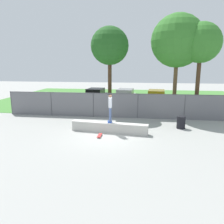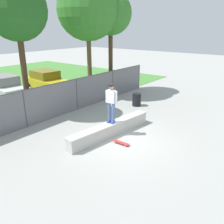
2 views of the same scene
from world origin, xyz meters
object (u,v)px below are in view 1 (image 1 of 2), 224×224
Objects in this scene: car_yellow at (156,98)px; trash_bin at (181,122)px; concrete_ledge at (109,127)px; car_black at (95,96)px; tree_near_left at (110,46)px; skateboarder at (110,106)px; tree_mid at (201,43)px; skateboard at (100,135)px; car_white at (125,97)px; tree_near_right at (178,41)px.

car_yellow is 5.24× the size of trash_bin.
car_yellow is at bearing 69.95° from concrete_ledge.
car_black is at bearing 173.62° from car_yellow.
concrete_ledge is 4.88m from trash_bin.
concrete_ledge is at bearing -81.98° from tree_near_left.
skateboarder is 9.02m from tree_mid.
skateboard is 0.19× the size of car_yellow.
skateboarder reaches higher than trash_bin.
tree_mid reaches higher than concrete_ledge.
car_black and car_yellow have the same top height.
car_white is at bearing 89.22° from skateboarder.
car_yellow reaches higher than skateboard.
car_yellow reaches higher than concrete_ledge.
concrete_ledge is at bearing -129.29° from tree_near_right.
tree_near_right reaches higher than skateboarder.
trash_bin is at bearing -62.14° from car_white.
car_yellow is (3.36, 9.35, -0.83)m from skateboarder.
skateboarder is at bearing 18.85° from concrete_ledge.
concrete_ledge is 2.68× the size of skateboarder.
concrete_ledge is at bearing 64.68° from skateboard.
skateboarder is 9.97m from car_yellow.
tree_near_right is 10.30m from car_black.
skateboarder reaches higher than concrete_ledge.
trash_bin is at bearing -36.45° from tree_near_left.
skateboard is (-0.43, -0.92, -0.25)m from concrete_ledge.
concrete_ledge is 1.35m from skateboarder.
car_white is (0.14, 9.89, -0.83)m from skateboarder.
tree_near_right is at bearing 2.11° from tree_near_left.
skateboarder is 0.42× the size of car_white.
tree_near_right is 1.11× the size of tree_mid.
concrete_ledge is 6.13× the size of skateboard.
trash_bin is at bearing -81.22° from car_yellow.
tree_near_left is 1.68× the size of car_black.
skateboarder is 9.93m from car_white.
car_black is (-9.38, 5.05, -4.94)m from tree_mid.
car_black is (-2.62, 11.02, 0.77)m from skateboard.
skateboard is at bearing -117.91° from skateboarder.
skateboarder reaches higher than car_yellow.
skateboard is at bearing -110.53° from car_yellow.
tree_mid is at bearing -56.10° from car_yellow.
tree_mid is at bearing -3.81° from tree_near_left.
car_black is 11.53m from trash_bin.
skateboard is 10.88m from car_white.
tree_near_right is 1.89× the size of car_white.
tree_near_left is (-0.34, 6.44, 5.60)m from skateboard.
skateboarder is 0.25× the size of tree_near_left.
tree_near_left is at bearing -102.55° from car_white.
car_yellow is (3.22, -0.54, 0.00)m from car_white.
car_white is at bearing -3.25° from car_black.
trash_bin is at bearing -48.10° from car_black.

